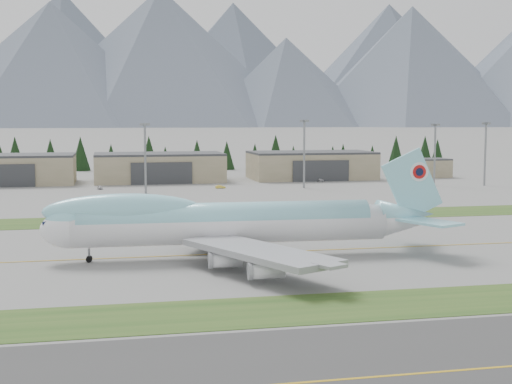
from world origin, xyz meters
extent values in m
plane|color=slate|center=(0.00, 0.00, 0.00)|extent=(7000.00, 7000.00, 0.00)
cube|color=#294E1B|center=(0.00, -38.00, 0.00)|extent=(400.00, 14.00, 0.08)
cube|color=#294E1B|center=(0.00, 45.00, 0.00)|extent=(400.00, 18.00, 0.08)
cube|color=#323232|center=(0.00, -62.00, 0.00)|extent=(400.00, 32.00, 0.04)
cube|color=gold|center=(0.00, 0.00, 0.00)|extent=(400.00, 0.40, 0.02)
cube|color=gold|center=(0.00, -62.00, 0.00)|extent=(400.00, 0.40, 0.02)
cylinder|color=white|center=(-13.73, -3.17, 5.52)|extent=(53.44, 8.01, 6.18)
cylinder|color=#92E0EF|center=(-14.68, -3.14, 6.66)|extent=(49.62, 7.40, 5.71)
ellipsoid|color=white|center=(-40.35, -2.26, 5.52)|extent=(10.10, 6.52, 6.18)
ellipsoid|color=#92E0EF|center=(-40.35, -2.26, 6.66)|extent=(8.45, 5.52, 5.24)
ellipsoid|color=#92E0EF|center=(-31.79, -2.55, 8.46)|extent=(26.41, 6.15, 5.71)
cube|color=#0C1433|center=(-43.67, -2.14, 6.75)|extent=(2.12, 2.54, 1.23)
cone|color=white|center=(17.64, -4.25, 5.52)|extent=(11.61, 6.45, 6.06)
cone|color=#92E0EF|center=(17.64, -4.25, 6.66)|extent=(10.65, 5.87, 5.52)
cube|color=#92E0EF|center=(18.59, -4.28, 11.98)|extent=(11.53, 0.97, 13.13)
cylinder|color=white|center=(19.74, -3.94, 14.27)|extent=(3.43, 0.31, 3.42)
cylinder|color=red|center=(19.74, -3.85, 14.27)|extent=(2.48, 0.28, 2.47)
cylinder|color=#0C1433|center=(19.75, -3.75, 14.27)|extent=(1.43, 0.24, 1.43)
cube|color=#92E0EF|center=(19.73, 1.39, 6.09)|extent=(9.83, 11.91, 0.44)
cube|color=#92E0EF|center=(19.34, -10.02, 6.09)|extent=(9.34, 11.86, 0.44)
cube|color=#97989E|center=(-11.29, 12.45, 3.80)|extent=(22.08, 29.23, 0.95)
cube|color=#97989E|center=(-12.37, -18.92, 3.80)|extent=(20.64, 29.60, 0.95)
cylinder|color=white|center=(-15.79, 8.80, 2.00)|extent=(5.02, 2.55, 2.38)
cylinder|color=white|center=(-10.83, 17.48, 2.00)|extent=(5.02, 2.55, 2.38)
cylinder|color=white|center=(-16.61, -14.97, 2.00)|extent=(5.02, 2.55, 2.38)
cylinder|color=white|center=(-12.26, -23.97, 2.00)|extent=(5.02, 2.55, 2.38)
cylinder|color=gray|center=(-37.49, -2.35, 1.14)|extent=(0.43, 0.43, 2.28)
cylinder|color=gray|center=(-15.06, -0.27, 1.24)|extent=(0.55, 0.55, 2.47)
cylinder|color=gray|center=(-15.26, -5.97, 1.24)|extent=(0.55, 0.55, 2.47)
cylinder|color=gray|center=(-10.31, -0.43, 1.24)|extent=(0.55, 0.55, 2.47)
cylinder|color=gray|center=(-10.50, -6.14, 1.24)|extent=(0.55, 0.55, 2.47)
cylinder|color=black|center=(-37.51, -2.73, 0.52)|extent=(1.06, 0.37, 1.05)
cylinder|color=black|center=(-37.48, -1.97, 0.52)|extent=(1.06, 0.37, 1.05)
cylinder|color=black|center=(-15.06, -0.27, 0.57)|extent=(1.16, 0.51, 1.14)
cylinder|color=black|center=(-15.26, -5.97, 0.57)|extent=(1.16, 0.51, 1.14)
cylinder|color=black|center=(-10.31, -0.43, 0.57)|extent=(1.16, 0.51, 1.14)
cylinder|color=black|center=(-10.50, -6.14, 0.57)|extent=(1.16, 0.51, 1.14)
cube|color=gray|center=(-70.00, 150.00, 5.00)|extent=(48.00, 26.00, 10.00)
cube|color=#333538|center=(-70.00, 150.00, 10.40)|extent=(48.00, 26.00, 0.80)
cube|color=#333538|center=(-70.00, 136.70, 4.00)|extent=(22.08, 0.60, 8.00)
cube|color=gray|center=(-15.00, 150.00, 5.00)|extent=(48.00, 26.00, 10.00)
cube|color=#333538|center=(-15.00, 150.00, 10.40)|extent=(48.00, 26.00, 0.80)
cube|color=#333538|center=(-15.00, 136.70, 4.00)|extent=(22.08, 0.60, 8.00)
cube|color=gray|center=(45.00, 150.00, 5.00)|extent=(48.00, 26.00, 10.00)
cube|color=#333538|center=(45.00, 150.00, 10.40)|extent=(48.00, 26.00, 0.80)
cube|color=#333538|center=(45.00, 136.70, 4.00)|extent=(22.08, 0.60, 8.00)
cube|color=gray|center=(95.00, 148.00, 3.50)|extent=(14.00, 12.00, 7.00)
cube|color=#333538|center=(95.00, 148.00, 7.30)|extent=(14.00, 12.00, 0.60)
cylinder|color=gray|center=(-22.38, 106.33, 10.76)|extent=(0.70, 0.70, 21.52)
cube|color=gray|center=(-22.38, 106.33, 21.92)|extent=(3.20, 3.20, 0.80)
cylinder|color=gray|center=(31.79, 113.32, 11.29)|extent=(0.70, 0.70, 22.57)
cube|color=gray|center=(31.79, 113.32, 22.97)|extent=(3.20, 3.20, 0.80)
cylinder|color=gray|center=(79.73, 112.81, 10.58)|extent=(0.70, 0.70, 21.16)
cube|color=gray|center=(79.73, 112.81, 21.56)|extent=(3.20, 3.20, 0.80)
cylinder|color=gray|center=(97.05, 108.73, 10.82)|extent=(0.70, 0.70, 21.64)
cube|color=gray|center=(97.05, 108.73, 22.04)|extent=(3.20, 3.20, 0.80)
imported|color=#B9B9BB|center=(-36.85, 122.92, 0.00)|extent=(1.91, 3.92, 1.29)
imported|color=yellow|center=(3.40, 117.46, 0.00)|extent=(3.51, 1.34, 1.14)
imported|color=silver|center=(44.53, 136.80, 0.00)|extent=(2.96, 4.60, 1.24)
cone|color=black|center=(-73.98, 208.24, 8.01)|extent=(8.97, 8.97, 16.02)
cone|color=black|center=(-59.09, 210.41, 7.41)|extent=(8.30, 8.30, 14.81)
cone|color=black|center=(-46.09, 214.16, 7.86)|extent=(8.80, 8.80, 15.72)
cone|color=black|center=(-32.42, 208.85, 6.23)|extent=(6.97, 6.97, 12.45)
cone|color=black|center=(-15.30, 209.03, 8.03)|extent=(8.99, 8.99, 16.05)
cone|color=black|center=(-7.90, 208.74, 5.57)|extent=(6.24, 6.24, 11.13)
cone|color=black|center=(6.78, 208.17, 7.06)|extent=(7.91, 7.91, 14.12)
cone|color=black|center=(20.82, 208.12, 6.73)|extent=(7.54, 7.54, 13.46)
cone|color=black|center=(34.39, 208.72, 6.11)|extent=(6.85, 6.85, 12.23)
cone|color=black|center=(46.10, 215.40, 8.09)|extent=(9.06, 9.06, 16.17)
cone|color=black|center=(53.55, 209.91, 5.52)|extent=(6.19, 6.19, 11.05)
cone|color=black|center=(73.60, 210.68, 5.36)|extent=(6.01, 6.01, 10.73)
cone|color=black|center=(80.44, 215.25, 5.78)|extent=(6.47, 6.47, 11.56)
cone|color=black|center=(94.42, 211.64, 5.42)|extent=(6.07, 6.07, 10.84)
cone|color=black|center=(106.38, 210.52, 7.80)|extent=(8.73, 8.73, 15.60)
cone|color=black|center=(123.69, 214.39, 7.67)|extent=(8.59, 8.59, 15.34)
cone|color=black|center=(129.99, 213.24, 6.80)|extent=(7.62, 7.62, 13.60)
cone|color=#47545F|center=(-200.00, 2240.32, 195.88)|extent=(866.14, 866.14, 391.76)
cone|color=white|center=(-200.00, 2240.32, 313.41)|extent=(329.13, 329.13, 156.71)
cone|color=#47545F|center=(150.00, 2317.79, 229.92)|extent=(989.27, 989.27, 459.84)
cone|color=white|center=(150.00, 2317.79, 367.87)|extent=(375.92, 375.92, 183.94)
cone|color=#47545F|center=(550.00, 2183.81, 145.39)|extent=(633.77, 633.77, 290.79)
cone|color=white|center=(550.00, 2183.81, 232.63)|extent=(240.83, 240.83, 116.31)
cone|color=#47545F|center=(1000.00, 2201.97, 204.60)|extent=(867.73, 867.73, 409.20)
cone|color=white|center=(1000.00, 2201.97, 327.36)|extent=(329.74, 329.74, 163.68)
cone|color=#47545F|center=(-200.00, 2900.00, 269.48)|extent=(1077.92, 1077.92, 538.96)
cone|color=white|center=(-200.00, 2900.00, 420.39)|extent=(431.17, 431.17, 237.14)
cone|color=#47545F|center=(500.00, 2900.00, 256.59)|extent=(1026.35, 1026.35, 513.17)
cone|color=white|center=(500.00, 2900.00, 400.27)|extent=(410.54, 410.54, 225.80)
cone|color=#47545F|center=(1200.00, 2900.00, 265.08)|extent=(1060.31, 1060.31, 530.15)
cone|color=white|center=(1200.00, 2900.00, 413.52)|extent=(424.12, 424.12, 233.27)
camera|label=1|loc=(-34.24, -121.50, 23.52)|focal=50.00mm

